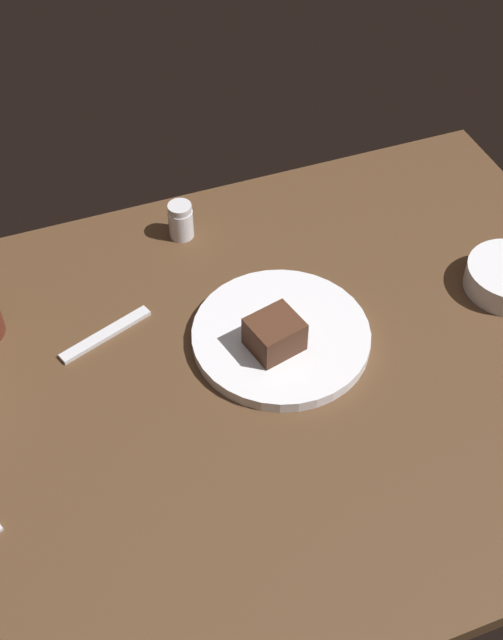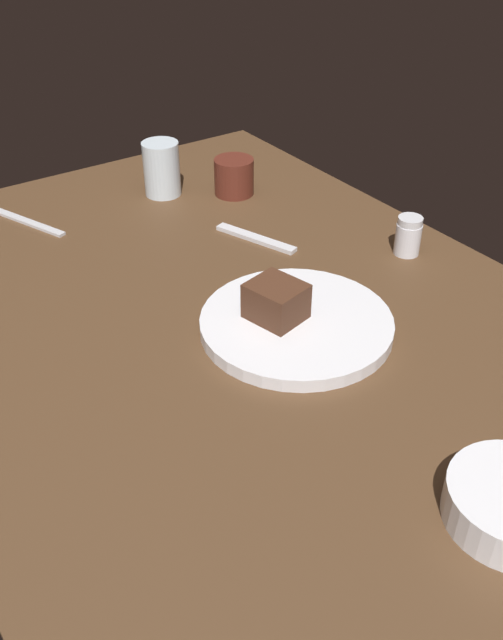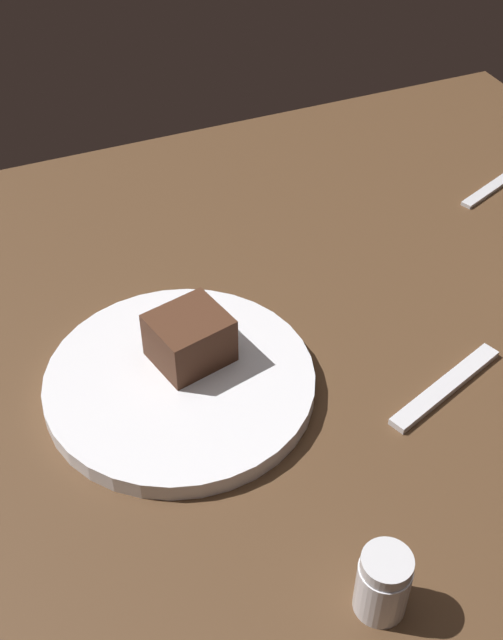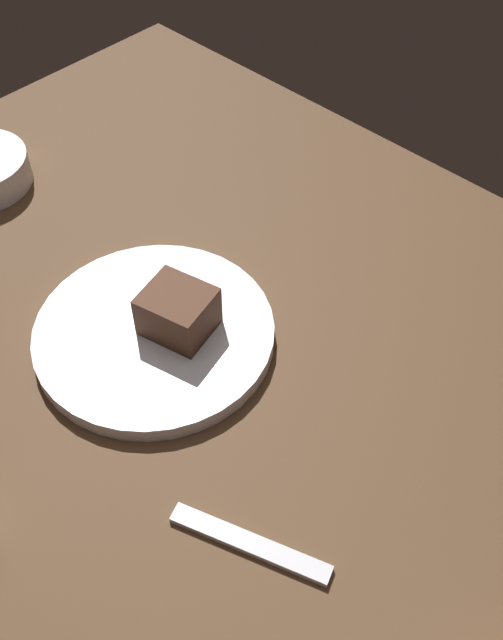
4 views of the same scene
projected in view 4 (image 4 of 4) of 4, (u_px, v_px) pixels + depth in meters
dining_table at (238, 360)px, 80.30cm from camera, size 120.00×84.00×3.00cm
dessert_plate at (154, 334)px, 79.55cm from camera, size 25.99×25.99×1.86cm
chocolate_cake_slice at (178, 311)px, 77.06cm from camera, size 8.29×7.74×5.03cm
dessert_spoon at (250, 544)px, 64.61cm from camera, size 14.71×6.84×0.70cm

